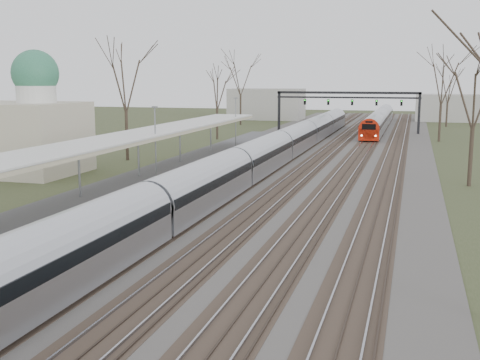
{
  "coord_description": "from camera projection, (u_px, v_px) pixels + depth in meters",
  "views": [
    {
      "loc": [
        9.85,
        -5.08,
        7.99
      ],
      "look_at": [
        0.03,
        28.86,
        2.0
      ],
      "focal_mm": 45.0,
      "sensor_mm": 36.0,
      "label": 1
    }
  ],
  "objects": [
    {
      "name": "signal_gantry",
      "position": [
        348.0,
        99.0,
        88.43
      ],
      "size": [
        21.0,
        0.59,
        6.08
      ],
      "color": "black",
      "rests_on": "ground"
    },
    {
      "name": "dome_building",
      "position": [
        21.0,
        130.0,
        50.16
      ],
      "size": [
        10.0,
        8.0,
        10.3
      ],
      "color": "beige",
      "rests_on": "ground"
    },
    {
      "name": "platform",
      "position": [
        159.0,
        176.0,
        46.75
      ],
      "size": [
        3.5,
        69.0,
        1.0
      ],
      "primitive_type": "cube",
      "color": "#9E9B93",
      "rests_on": "ground"
    },
    {
      "name": "canopy",
      "position": [
        132.0,
        137.0,
        41.9
      ],
      "size": [
        4.1,
        50.0,
        3.11
      ],
      "color": "slate",
      "rests_on": "platform"
    },
    {
      "name": "tree_east_far",
      "position": [
        475.0,
        88.0,
        43.56
      ],
      "size": [
        5.0,
        5.0,
        10.3
      ],
      "color": "#2D231C",
      "rests_on": "ground"
    },
    {
      "name": "train_near",
      "position": [
        279.0,
        147.0,
        57.71
      ],
      "size": [
        2.62,
        90.21,
        3.05
      ],
      "color": "#A8ABB3",
      "rests_on": "ground"
    },
    {
      "name": "train_far",
      "position": [
        379.0,
        120.0,
        95.85
      ],
      "size": [
        2.62,
        45.21,
        3.05
      ],
      "color": "#A8ABB3",
      "rests_on": "ground"
    },
    {
      "name": "track_bed",
      "position": [
        314.0,
        158.0,
        60.85
      ],
      "size": [
        24.0,
        160.0,
        0.22
      ],
      "color": "#474442",
      "rests_on": "ground"
    },
    {
      "name": "tree_west_far",
      "position": [
        125.0,
        78.0,
        57.62
      ],
      "size": [
        5.5,
        5.5,
        11.33
      ],
      "color": "#2D231C",
      "rests_on": "ground"
    }
  ]
}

